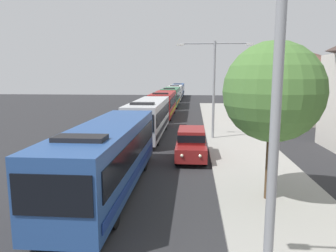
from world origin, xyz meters
name	(u,v)px	position (x,y,z in m)	size (l,w,h in m)	color
bus_lead	(108,154)	(-1.30, 11.09, 1.69)	(2.58, 11.49, 3.21)	#284C8C
bus_second_in_line	(149,117)	(-1.30, 24.14, 1.69)	(2.58, 11.60, 3.21)	silver
bus_middle	(163,103)	(-1.30, 37.04, 1.69)	(2.58, 11.73, 3.21)	maroon
bus_fourth_in_line	(171,96)	(-1.30, 50.11, 1.69)	(2.58, 11.45, 3.21)	#33724C
bus_rear	(175,92)	(-1.30, 63.08, 1.69)	(2.58, 10.76, 3.21)	silver
bus_tail_end	(178,89)	(-1.30, 75.19, 1.69)	(2.58, 12.08, 3.21)	#284C8C
white_suv	(191,142)	(2.40, 17.03, 1.03)	(1.86, 4.89, 1.90)	maroon
streetlamp_near	(277,87)	(4.10, 3.69, 5.02)	(6.45, 0.28, 7.83)	gray
streetlamp_mid	(214,79)	(4.10, 23.05, 4.92)	(5.96, 0.28, 7.72)	gray
roadside_tree	(273,92)	(5.66, 10.35, 4.57)	(4.00, 4.00, 6.44)	#4C3823
house_distant_gabled	(305,86)	(15.09, 34.82, 4.00)	(8.12, 10.39, 7.87)	#BCB29E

